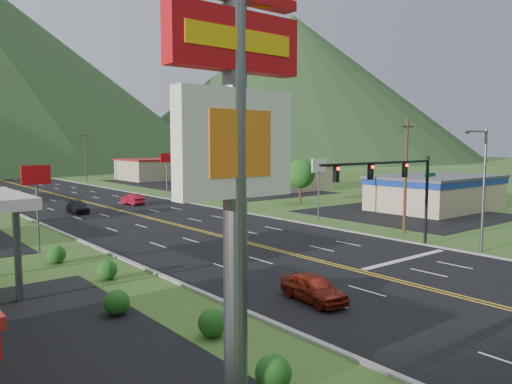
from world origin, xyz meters
TOP-DOWN VIEW (x-y plane):
  - pylon_sign at (-17.00, 2.00)m, footprint 4.32×0.60m
  - traffic_signal at (6.48, 14.00)m, footprint 13.10×0.43m
  - streetlight_east at (11.18, 10.00)m, footprint 3.28×0.25m
  - building_east_near at (30.00, 25.00)m, footprint 15.40×10.40m
  - building_east_mid at (32.00, 55.00)m, footprint 14.40×11.40m
  - building_east_far at (28.00, 90.00)m, footprint 16.40×12.40m
  - pole_sign_west_a at (-14.00, 30.00)m, footprint 2.00×0.18m
  - pole_sign_east_a at (13.00, 28.00)m, footprint 2.00×0.18m
  - pole_sign_east_b at (13.00, 60.00)m, footprint 2.00×0.18m
  - tree_east_a at (22.00, 40.00)m, footprint 3.84×3.84m
  - tree_east_b at (26.00, 78.00)m, footprint 3.84×3.84m
  - utility_pole_a at (13.50, 18.00)m, footprint 1.60×0.28m
  - utility_pole_b at (13.50, 55.00)m, footprint 1.60×0.28m
  - utility_pole_c at (13.50, 95.00)m, footprint 1.60×0.28m
  - utility_pole_d at (13.50, 135.00)m, footprint 1.60×0.28m
  - mountain_ne at (147.84, 176.19)m, footprint 180.00×180.00m
  - car_red_near at (-6.48, 9.57)m, footprint 2.11×4.23m
  - car_dark_mid at (-4.57, 48.91)m, footprint 2.36×4.76m
  - car_red_far at (3.61, 52.01)m, footprint 1.57×4.25m

SIDE VIEW (x-z plane):
  - car_dark_mid at x=-4.57m, z-range 0.00..1.33m
  - car_red_near at x=-6.48m, z-range 0.00..1.38m
  - car_red_far at x=3.61m, z-range 0.00..1.39m
  - building_east_mid at x=32.00m, z-range 0.01..4.31m
  - building_east_far at x=28.00m, z-range 0.01..4.51m
  - building_east_near at x=30.00m, z-range 0.22..4.32m
  - tree_east_a at x=22.00m, z-range 0.98..6.80m
  - tree_east_b at x=26.00m, z-range 0.98..6.80m
  - pole_sign_west_a at x=-14.00m, z-range 1.85..8.25m
  - pole_sign_east_a at x=13.00m, z-range 1.85..8.25m
  - pole_sign_east_b at x=13.00m, z-range 1.85..8.25m
  - utility_pole_a at x=13.50m, z-range 0.13..10.13m
  - utility_pole_b at x=13.50m, z-range 0.13..10.13m
  - utility_pole_c at x=13.50m, z-range 0.13..10.13m
  - utility_pole_d at x=13.50m, z-range 0.13..10.13m
  - streetlight_east at x=11.18m, z-range 0.68..9.68m
  - traffic_signal at x=6.48m, z-range 1.83..8.83m
  - pylon_sign at x=-17.00m, z-range 2.30..16.30m
  - mountain_ne at x=147.84m, z-range 0.00..70.00m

